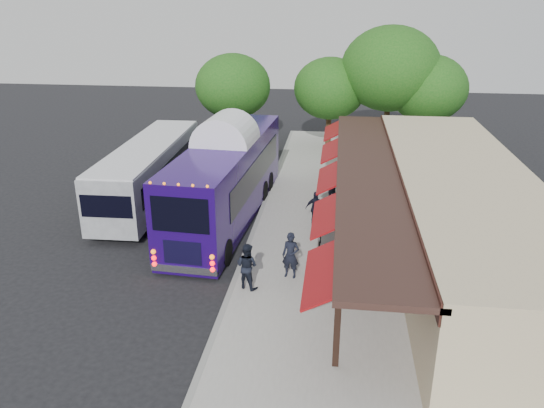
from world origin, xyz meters
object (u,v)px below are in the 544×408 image
at_px(ped_b, 247,266).
at_px(ped_d, 332,187).
at_px(sign_board, 320,235).
at_px(city_bus, 150,170).
at_px(ped_c, 316,209).
at_px(coach_bus, 227,175).
at_px(ped_a, 291,255).

xyz_separation_m(ped_b, ped_d, (2.80, 8.70, 0.02)).
bearing_deg(sign_board, ped_d, 75.97).
xyz_separation_m(city_bus, ped_c, (8.57, -2.48, -0.71)).
relative_size(ped_c, ped_d, 0.92).
height_order(coach_bus, sign_board, coach_bus).
bearing_deg(coach_bus, ped_b, -68.94).
bearing_deg(ped_d, sign_board, 79.00).
bearing_deg(ped_d, coach_bus, 16.24).
relative_size(ped_c, sign_board, 1.45).
xyz_separation_m(coach_bus, city_bus, (-4.38, 1.76, -0.47)).
distance_m(ped_d, sign_board, 5.56).
distance_m(ped_a, ped_d, 7.86).
bearing_deg(city_bus, sign_board, -31.80).
distance_m(coach_bus, ped_a, 6.74).
bearing_deg(city_bus, ped_d, 0.75).
relative_size(city_bus, ped_c, 7.02).
bearing_deg(ped_d, ped_a, 73.02).
xyz_separation_m(coach_bus, ped_c, (4.19, -0.72, -1.18)).
height_order(coach_bus, ped_a, coach_bus).
height_order(city_bus, sign_board, city_bus).
relative_size(coach_bus, ped_a, 7.15).
distance_m(ped_c, sign_board, 2.74).
bearing_deg(coach_bus, ped_c, -5.94).
bearing_deg(sign_board, coach_bus, 132.24).
distance_m(coach_bus, sign_board, 5.78).
relative_size(city_bus, ped_a, 6.41).
bearing_deg(ped_a, ped_c, 91.49).
bearing_deg(ped_a, coach_bus, 131.29).
relative_size(ped_a, ped_b, 1.03).
bearing_deg(coach_bus, ped_d, 27.21).
height_order(ped_c, sign_board, ped_c).
xyz_separation_m(city_bus, ped_a, (7.89, -7.40, -0.63)).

